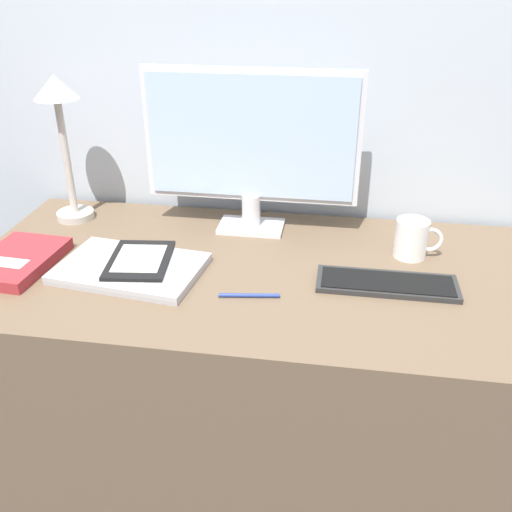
{
  "coord_description": "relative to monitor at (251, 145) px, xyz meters",
  "views": [
    {
      "loc": [
        0.19,
        -0.98,
        1.4
      ],
      "look_at": [
        0.01,
        0.14,
        0.79
      ],
      "focal_mm": 40.0,
      "sensor_mm": 36.0,
      "label": 1
    }
  ],
  "objects": [
    {
      "name": "wall_back",
      "position": [
        0.04,
        0.16,
        0.23
      ],
      "size": [
        3.6,
        0.05,
        2.4
      ],
      "color": "#B2BCC6",
      "rests_on": "ground_plane"
    },
    {
      "name": "desk",
      "position": [
        0.04,
        -0.22,
        -0.6
      ],
      "size": [
        1.39,
        0.68,
        0.73
      ],
      "color": "brown",
      "rests_on": "ground_plane"
    },
    {
      "name": "monitor",
      "position": [
        0.0,
        0.0,
        0.0
      ],
      "size": [
        0.56,
        0.11,
        0.42
      ],
      "color": "silver",
      "rests_on": "desk"
    },
    {
      "name": "keyboard",
      "position": [
        0.35,
        -0.26,
        -0.23
      ],
      "size": [
        0.32,
        0.11,
        0.01
      ],
      "color": "#282828",
      "rests_on": "desk"
    },
    {
      "name": "laptop",
      "position": [
        -0.24,
        -0.29,
        -0.22
      ],
      "size": [
        0.35,
        0.26,
        0.02
      ],
      "color": "#A3A3A8",
      "rests_on": "desk"
    },
    {
      "name": "ereader",
      "position": [
        -0.22,
        -0.27,
        -0.21
      ],
      "size": [
        0.16,
        0.21,
        0.01
      ],
      "color": "black",
      "rests_on": "laptop"
    },
    {
      "name": "desk_lamp",
      "position": [
        -0.5,
        -0.01,
        0.05
      ],
      "size": [
        0.12,
        0.12,
        0.4
      ],
      "color": "#BCB7AD",
      "rests_on": "desk"
    },
    {
      "name": "notebook",
      "position": [
        -0.52,
        -0.3,
        -0.22
      ],
      "size": [
        0.18,
        0.25,
        0.03
      ],
      "color": "maroon",
      "rests_on": "desk"
    },
    {
      "name": "coffee_mug",
      "position": [
        0.42,
        -0.1,
        -0.19
      ],
      "size": [
        0.12,
        0.08,
        0.1
      ],
      "color": "white",
      "rests_on": "desk"
    },
    {
      "name": "pen",
      "position": [
        0.05,
        -0.35,
        -0.23
      ],
      "size": [
        0.13,
        0.03,
        0.01
      ],
      "color": "navy",
      "rests_on": "desk"
    }
  ]
}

